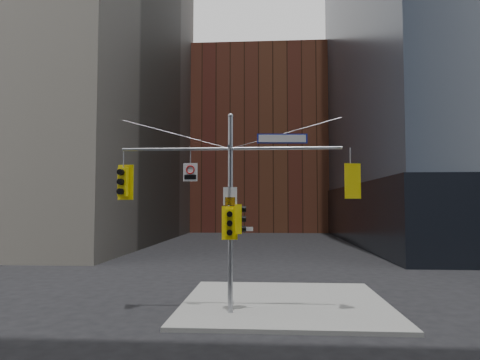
# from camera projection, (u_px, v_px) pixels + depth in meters

# --- Properties ---
(ground) EXTENTS (160.00, 160.00, 0.00)m
(ground) POSITION_uv_depth(u_px,v_px,m) (224.00, 334.00, 13.15)
(ground) COLOR black
(ground) RESTS_ON ground
(sidewalk_corner) EXTENTS (8.00, 8.00, 0.15)m
(sidewalk_corner) POSITION_uv_depth(u_px,v_px,m) (285.00, 303.00, 17.00)
(sidewalk_corner) COLOR gray
(sidewalk_corner) RESTS_ON ground
(brick_midrise) EXTENTS (26.00, 20.00, 28.00)m
(brick_midrise) POSITION_uv_depth(u_px,v_px,m) (260.00, 145.00, 71.74)
(brick_midrise) COLOR brown
(brick_midrise) RESTS_ON ground
(signal_assembly) EXTENTS (8.00, 0.80, 7.30)m
(signal_assembly) POSITION_uv_depth(u_px,v_px,m) (230.00, 192.00, 15.39)
(signal_assembly) COLOR #9A9CA2
(signal_assembly) RESTS_ON ground
(traffic_light_west_arm) EXTENTS (0.62, 0.55, 1.31)m
(traffic_light_west_arm) POSITION_uv_depth(u_px,v_px,m) (123.00, 182.00, 15.69)
(traffic_light_west_arm) COLOR yellow
(traffic_light_west_arm) RESTS_ON ground
(traffic_light_east_arm) EXTENTS (0.58, 0.54, 1.24)m
(traffic_light_east_arm) POSITION_uv_depth(u_px,v_px,m) (351.00, 181.00, 15.13)
(traffic_light_east_arm) COLOR yellow
(traffic_light_east_arm) RESTS_ON ground
(traffic_light_pole_side) EXTENTS (0.43, 0.37, 1.06)m
(traffic_light_pole_side) POSITION_uv_depth(u_px,v_px,m) (239.00, 219.00, 15.33)
(traffic_light_pole_side) COLOR yellow
(traffic_light_pole_side) RESTS_ON ground
(traffic_light_pole_front) EXTENTS (0.57, 0.47, 1.19)m
(traffic_light_pole_front) POSITION_uv_depth(u_px,v_px,m) (230.00, 223.00, 15.06)
(traffic_light_pole_front) COLOR yellow
(traffic_light_pole_front) RESTS_ON ground
(street_sign_blade) EXTENTS (1.81, 0.18, 0.35)m
(street_sign_blade) POSITION_uv_depth(u_px,v_px,m) (282.00, 139.00, 15.39)
(street_sign_blade) COLOR navy
(street_sign_blade) RESTS_ON ground
(regulatory_sign_arm) EXTENTS (0.53, 0.09, 0.66)m
(regulatory_sign_arm) POSITION_uv_depth(u_px,v_px,m) (190.00, 172.00, 15.51)
(regulatory_sign_arm) COLOR silver
(regulatory_sign_arm) RESTS_ON ground
(regulatory_sign_pole) EXTENTS (0.50, 0.04, 0.65)m
(regulatory_sign_pole) POSITION_uv_depth(u_px,v_px,m) (230.00, 197.00, 15.27)
(regulatory_sign_pole) COLOR silver
(regulatory_sign_pole) RESTS_ON ground
(street_blade_ew) EXTENTS (0.73, 0.03, 0.15)m
(street_blade_ew) POSITION_uv_depth(u_px,v_px,m) (243.00, 229.00, 15.29)
(street_blade_ew) COLOR silver
(street_blade_ew) RESTS_ON ground
(street_blade_ns) EXTENTS (0.08, 0.77, 0.15)m
(street_blade_ns) POSITION_uv_depth(u_px,v_px,m) (231.00, 240.00, 15.75)
(street_blade_ns) COLOR #145926
(street_blade_ns) RESTS_ON ground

